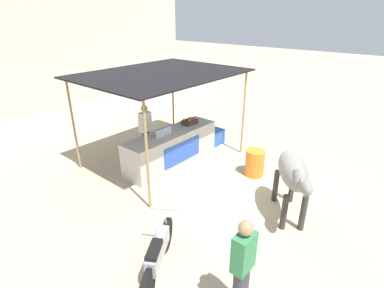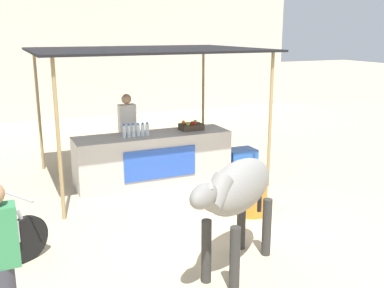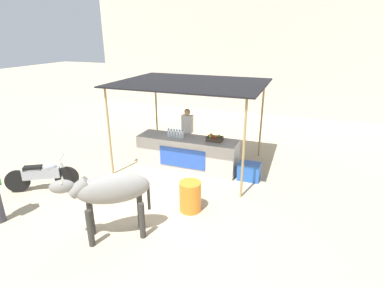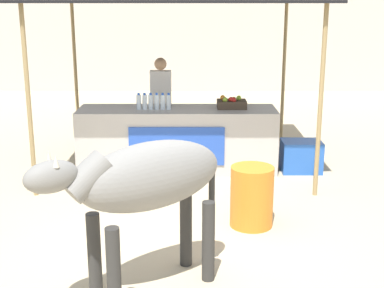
% 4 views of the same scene
% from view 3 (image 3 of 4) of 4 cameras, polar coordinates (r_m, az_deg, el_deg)
% --- Properties ---
extents(ground_plane, '(60.00, 60.00, 0.00)m').
position_cam_3_polar(ground_plane, '(7.42, -7.23, -11.19)').
color(ground_plane, tan).
extents(building_wall_far, '(16.00, 0.50, 5.93)m').
position_cam_3_polar(building_wall_far, '(15.65, 9.68, 16.79)').
color(building_wall_far, beige).
rests_on(building_wall_far, ground).
extents(stall_counter, '(3.00, 0.82, 0.96)m').
position_cam_3_polar(stall_counter, '(8.99, -0.92, -1.75)').
color(stall_counter, '#B2ADA8').
rests_on(stall_counter, ground).
extents(stall_awning, '(4.20, 3.20, 2.55)m').
position_cam_3_polar(stall_awning, '(8.73, -0.25, 11.06)').
color(stall_awning, black).
rests_on(stall_awning, ground).
extents(water_bottle_row, '(0.52, 0.07, 0.25)m').
position_cam_3_polar(water_bottle_row, '(8.87, -3.16, 2.01)').
color(water_bottle_row, silver).
rests_on(water_bottle_row, stall_counter).
extents(fruit_crate, '(0.44, 0.32, 0.18)m').
position_cam_3_polar(fruit_crate, '(8.59, 4.30, 1.06)').
color(fruit_crate, '#3F3326').
rests_on(fruit_crate, stall_counter).
extents(vendor_behind_counter, '(0.34, 0.22, 1.65)m').
position_cam_3_polar(vendor_behind_counter, '(9.62, -0.88, 2.10)').
color(vendor_behind_counter, '#383842').
rests_on(vendor_behind_counter, ground).
extents(cooler_box, '(0.60, 0.44, 0.48)m').
position_cam_3_polar(cooler_box, '(8.54, 10.83, -5.13)').
color(cooler_box, blue).
rests_on(cooler_box, ground).
extents(water_barrel, '(0.50, 0.50, 0.71)m').
position_cam_3_polar(water_barrel, '(6.95, -0.33, -9.95)').
color(water_barrel, orange).
rests_on(water_barrel, ground).
extents(cow, '(1.69, 1.36, 1.44)m').
position_cam_3_polar(cow, '(5.99, -15.37, -8.63)').
color(cow, gray).
rests_on(cow, ground).
extents(motorcycle_parked, '(1.58, 1.03, 0.90)m').
position_cam_3_polar(motorcycle_parked, '(8.68, -26.57, -5.27)').
color(motorcycle_parked, black).
rests_on(motorcycle_parked, ground).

